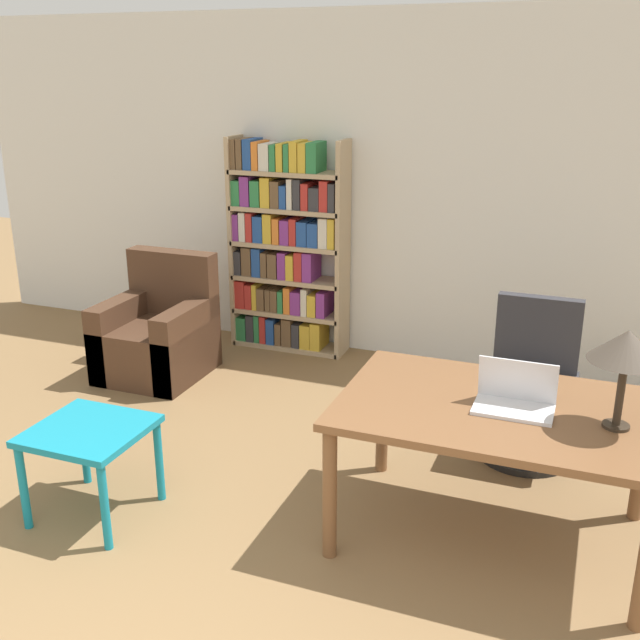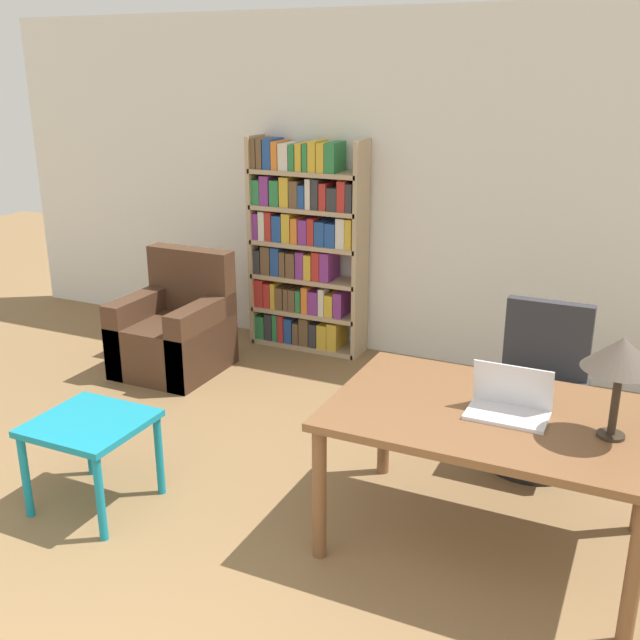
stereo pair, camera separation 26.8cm
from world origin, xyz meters
TOP-DOWN VIEW (x-y plane):
  - wall_back at (0.00, 4.53)m, footprint 8.00×0.06m
  - desk at (1.05, 2.20)m, footprint 1.52×1.00m
  - laptop at (1.13, 2.20)m, footprint 0.37×0.23m
  - table_lamp at (1.58, 2.17)m, footprint 0.33×0.33m
  - office_chair at (1.13, 3.21)m, footprint 0.58×0.58m
  - side_table_blue at (-0.94, 1.66)m, footprint 0.57×0.55m
  - armchair at (-1.68, 3.45)m, footprint 0.72×0.76m
  - bookshelf at (-1.00, 4.34)m, footprint 0.98×0.28m

SIDE VIEW (x-z plane):
  - armchair at x=-1.68m, z-range -0.16..0.76m
  - side_table_blue at x=-0.94m, z-range 0.17..0.68m
  - office_chair at x=1.13m, z-range -0.05..0.91m
  - desk at x=1.05m, z-range 0.28..1.01m
  - laptop at x=1.13m, z-range 0.66..0.90m
  - bookshelf at x=-1.00m, z-range -0.01..1.73m
  - table_lamp at x=1.58m, z-range 0.88..1.35m
  - wall_back at x=0.00m, z-range 0.00..2.70m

